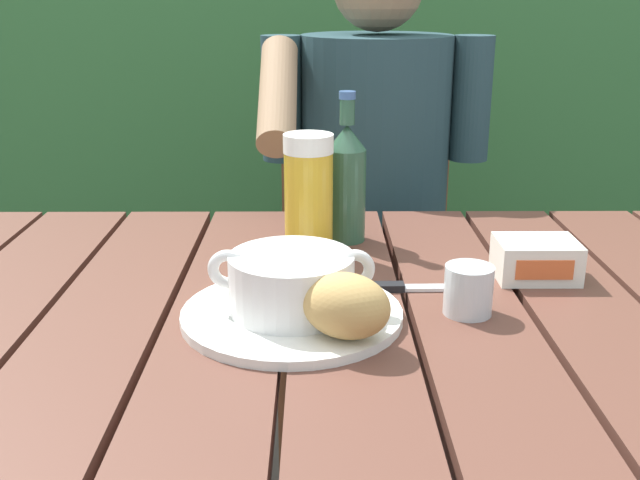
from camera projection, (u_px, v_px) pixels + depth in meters
dining_table at (346, 362)px, 1.02m from camera, size 1.38×0.83×0.74m
hedge_backdrop at (337, 44)px, 2.54m from camera, size 4.15×0.75×2.29m
chair_near_diner at (367, 263)px, 1.88m from camera, size 0.43×0.41×0.99m
person_eating at (374, 184)px, 1.62m from camera, size 0.48×0.47×1.25m
serving_plate at (292, 314)px, 0.93m from camera, size 0.28×0.28×0.01m
soup_bowl at (291, 281)px, 0.92m from camera, size 0.20×0.15×0.08m
bread_roll at (346, 306)px, 0.85m from camera, size 0.13×0.12×0.08m
beer_glass at (309, 194)px, 1.14m from camera, size 0.08×0.08×0.19m
beer_bottle at (346, 181)px, 1.20m from camera, size 0.06×0.06×0.24m
water_glass_small at (468, 290)px, 0.94m from camera, size 0.06×0.06×0.06m
butter_tub at (536, 259)px, 1.06m from camera, size 0.11×0.09×0.06m
table_knife at (402, 287)px, 1.02m from camera, size 0.15×0.02×0.01m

